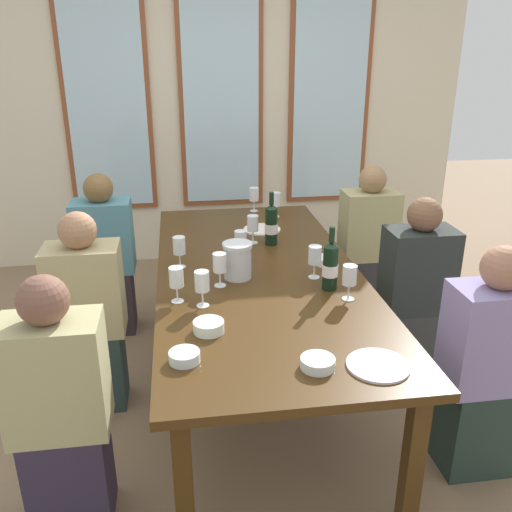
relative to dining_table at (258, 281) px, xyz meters
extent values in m
plane|color=#85694C|center=(0.00, 0.00, -0.68)|extent=(12.00, 12.00, 0.00)
cube|color=beige|center=(0.00, 2.17, 0.77)|extent=(4.27, 0.06, 2.90)
cube|color=brown|center=(-0.95, 2.13, 0.77)|extent=(0.72, 0.03, 1.88)
cube|color=silver|center=(-0.95, 2.11, 0.77)|extent=(0.64, 0.01, 1.80)
cube|color=brown|center=(0.00, 2.13, 0.77)|extent=(0.72, 0.03, 1.88)
cube|color=silver|center=(0.00, 2.11, 0.77)|extent=(0.64, 0.01, 1.80)
cube|color=brown|center=(0.95, 2.13, 0.77)|extent=(0.72, 0.03, 1.88)
cube|color=silver|center=(0.95, 2.11, 0.77)|extent=(0.64, 0.01, 1.80)
cube|color=#41290F|center=(0.00, 0.00, 0.04)|extent=(1.07, 2.38, 0.04)
cube|color=#41290F|center=(-0.44, -1.10, -0.33)|extent=(0.07, 0.07, 0.70)
cube|color=#41290F|center=(0.44, -1.10, -0.33)|extent=(0.07, 0.07, 0.70)
cube|color=#41290F|center=(-0.44, 1.10, -0.33)|extent=(0.07, 0.07, 0.70)
cube|color=#41290F|center=(0.44, 1.10, -0.33)|extent=(0.07, 0.07, 0.70)
cylinder|color=white|center=(0.12, 0.66, 0.07)|extent=(0.24, 0.24, 0.01)
cylinder|color=white|center=(0.31, -0.98, 0.07)|extent=(0.24, 0.24, 0.01)
cylinder|color=silver|center=(-0.12, -0.08, 0.15)|extent=(0.14, 0.14, 0.17)
cylinder|color=silver|center=(-0.12, -0.08, 0.24)|extent=(0.16, 0.16, 0.02)
cylinder|color=black|center=(0.14, 0.39, 0.18)|extent=(0.08, 0.07, 0.23)
cone|color=black|center=(0.14, 0.39, 0.30)|extent=(0.08, 0.07, 0.02)
cylinder|color=black|center=(0.14, 0.39, 0.35)|extent=(0.03, 0.03, 0.08)
cylinder|color=silver|center=(0.14, 0.39, 0.17)|extent=(0.08, 0.08, 0.06)
cylinder|color=black|center=(0.31, -0.28, 0.18)|extent=(0.07, 0.07, 0.22)
cone|color=black|center=(0.31, -0.28, 0.30)|extent=(0.07, 0.07, 0.02)
cylinder|color=black|center=(0.31, -0.28, 0.35)|extent=(0.03, 0.03, 0.08)
cylinder|color=white|center=(0.31, -0.28, 0.16)|extent=(0.08, 0.08, 0.06)
cylinder|color=white|center=(0.08, -0.96, 0.08)|extent=(0.13, 0.13, 0.04)
cylinder|color=white|center=(0.38, 0.03, 0.09)|extent=(0.12, 0.12, 0.04)
cylinder|color=white|center=(-0.41, -0.84, 0.09)|extent=(0.12, 0.12, 0.04)
cylinder|color=white|center=(-0.31, -0.62, 0.09)|extent=(0.13, 0.13, 0.05)
cylinder|color=white|center=(0.03, 0.43, 0.07)|extent=(0.06, 0.06, 0.00)
cylinder|color=white|center=(0.03, 0.43, 0.11)|extent=(0.01, 0.01, 0.07)
cylinder|color=white|center=(0.03, 0.43, 0.19)|extent=(0.07, 0.07, 0.09)
cylinder|color=#590C19|center=(0.03, 0.43, 0.16)|extent=(0.06, 0.06, 0.03)
cylinder|color=white|center=(0.37, -0.41, 0.07)|extent=(0.06, 0.06, 0.00)
cylinder|color=white|center=(0.37, -0.41, 0.11)|extent=(0.01, 0.01, 0.07)
cylinder|color=white|center=(0.37, -0.41, 0.19)|extent=(0.07, 0.07, 0.09)
cylinder|color=white|center=(-0.08, 0.16, 0.07)|extent=(0.06, 0.06, 0.00)
cylinder|color=white|center=(-0.08, 0.16, 0.11)|extent=(0.01, 0.01, 0.07)
cylinder|color=white|center=(-0.08, 0.16, 0.19)|extent=(0.07, 0.07, 0.09)
cylinder|color=beige|center=(-0.08, 0.16, 0.16)|extent=(0.06, 0.06, 0.03)
cylinder|color=white|center=(0.27, -0.13, 0.07)|extent=(0.06, 0.06, 0.00)
cylinder|color=white|center=(0.27, -0.13, 0.11)|extent=(0.01, 0.01, 0.07)
cylinder|color=white|center=(0.27, -0.13, 0.19)|extent=(0.07, 0.07, 0.09)
cylinder|color=maroon|center=(0.27, -0.13, 0.16)|extent=(0.06, 0.06, 0.04)
cylinder|color=white|center=(0.26, 0.95, 0.07)|extent=(0.06, 0.06, 0.00)
cylinder|color=white|center=(0.26, 0.95, 0.11)|extent=(0.01, 0.01, 0.07)
cylinder|color=white|center=(0.26, 0.95, 0.19)|extent=(0.07, 0.07, 0.09)
cylinder|color=maroon|center=(0.26, 0.95, 0.16)|extent=(0.06, 0.06, 0.03)
cylinder|color=white|center=(-0.41, 0.11, 0.07)|extent=(0.06, 0.06, 0.00)
cylinder|color=white|center=(-0.41, 0.11, 0.11)|extent=(0.01, 0.01, 0.07)
cylinder|color=white|center=(-0.41, 0.11, 0.19)|extent=(0.07, 0.07, 0.09)
cylinder|color=white|center=(-0.22, -0.17, 0.07)|extent=(0.06, 0.06, 0.00)
cylinder|color=white|center=(-0.22, -0.17, 0.11)|extent=(0.01, 0.01, 0.07)
cylinder|color=white|center=(-0.22, -0.17, 0.19)|extent=(0.07, 0.07, 0.09)
cylinder|color=beige|center=(-0.22, -0.17, 0.16)|extent=(0.06, 0.06, 0.03)
cylinder|color=white|center=(-0.32, -0.38, 0.07)|extent=(0.06, 0.06, 0.00)
cylinder|color=white|center=(-0.32, -0.38, 0.11)|extent=(0.01, 0.01, 0.07)
cylinder|color=white|center=(-0.32, -0.38, 0.19)|extent=(0.07, 0.07, 0.09)
cylinder|color=white|center=(-0.43, -0.32, 0.07)|extent=(0.06, 0.06, 0.00)
cylinder|color=white|center=(-0.43, -0.32, 0.11)|extent=(0.01, 0.01, 0.07)
cylinder|color=white|center=(-0.43, -0.32, 0.19)|extent=(0.07, 0.07, 0.09)
cylinder|color=white|center=(0.13, 1.10, 0.07)|extent=(0.06, 0.06, 0.00)
cylinder|color=white|center=(0.13, 1.10, 0.11)|extent=(0.01, 0.01, 0.07)
cylinder|color=white|center=(0.13, 1.10, 0.19)|extent=(0.07, 0.07, 0.09)
cube|color=#32272D|center=(-0.91, 0.83, -0.45)|extent=(0.32, 0.24, 0.45)
cube|color=teal|center=(-0.91, 0.83, 0.01)|extent=(0.38, 0.24, 0.48)
sphere|color=brown|center=(-0.91, 0.83, 0.34)|extent=(0.19, 0.19, 0.19)
cube|color=#302F33|center=(0.91, 0.81, -0.45)|extent=(0.32, 0.24, 0.45)
cube|color=tan|center=(0.91, 0.81, 0.01)|extent=(0.38, 0.24, 0.48)
sphere|color=#98714B|center=(0.91, 0.81, 0.34)|extent=(0.19, 0.19, 0.19)
cube|color=#2F273C|center=(-0.91, -0.80, -0.45)|extent=(0.32, 0.24, 0.45)
cube|color=tan|center=(-0.91, -0.80, 0.01)|extent=(0.38, 0.24, 0.48)
sphere|color=brown|center=(-0.91, -0.80, 0.34)|extent=(0.19, 0.19, 0.19)
cube|color=#22332C|center=(0.91, -0.76, -0.45)|extent=(0.32, 0.24, 0.45)
cube|color=#887AB0|center=(0.91, -0.76, 0.01)|extent=(0.38, 0.24, 0.48)
sphere|color=#9C694F|center=(0.91, -0.76, 0.34)|extent=(0.19, 0.19, 0.19)
cube|color=#273736|center=(-0.91, -0.01, -0.45)|extent=(0.32, 0.24, 0.45)
cube|color=tan|center=(-0.91, -0.01, 0.01)|extent=(0.38, 0.24, 0.48)
sphere|color=#A17151|center=(-0.91, -0.01, 0.34)|extent=(0.19, 0.19, 0.19)
cube|color=#343534|center=(0.91, -0.01, -0.45)|extent=(0.32, 0.24, 0.45)
cube|color=#262C29|center=(0.91, -0.01, 0.01)|extent=(0.38, 0.24, 0.48)
sphere|color=brown|center=(0.91, -0.01, 0.34)|extent=(0.19, 0.19, 0.19)
camera|label=1|loc=(-0.40, -2.66, 1.20)|focal=38.15mm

